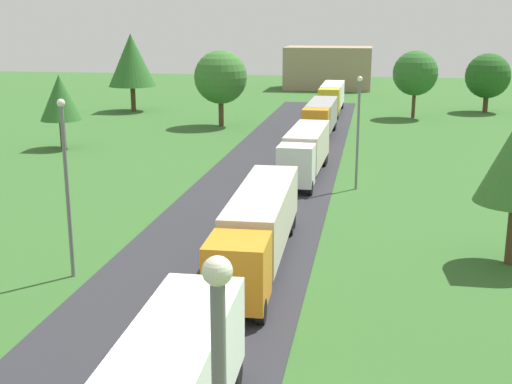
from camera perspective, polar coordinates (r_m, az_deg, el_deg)
road at (r=29.33m, az=-6.01°, el=-9.06°), size 10.00×140.00×0.06m
lane_marking_centre at (r=26.86m, az=-7.69°, el=-11.34°), size 0.16×121.53×0.01m
truck_second at (r=32.51m, az=0.25°, el=-2.79°), size 2.82×14.22×3.41m
truck_third at (r=50.80m, az=4.21°, el=3.56°), size 2.78×11.86×3.48m
truck_fourth at (r=68.13m, az=5.50°, el=6.36°), size 2.63×12.23×3.50m
truck_fifth at (r=85.84m, az=6.44°, el=8.06°), size 2.52×12.53×3.58m
lamppost_second at (r=31.52m, az=-15.77°, el=0.97°), size 0.36×0.36×8.30m
lamppost_third at (r=47.13m, az=8.65°, el=5.47°), size 0.36×0.36×7.90m
tree_oak at (r=83.27m, az=13.36°, el=9.77°), size 5.32×5.32×8.01m
tree_maple at (r=75.02m, az=-3.02°, el=9.69°), size 5.84×5.84×8.33m
tree_pine at (r=64.36m, az=-16.28°, el=7.66°), size 3.76×3.76×6.76m
tree_ash at (r=88.63m, az=-10.52°, el=10.93°), size 6.03×6.03×9.83m
tree_lime at (r=91.25m, az=19.06°, el=9.29°), size 5.64×5.64×7.42m
distant_building at (r=116.20m, az=6.15°, el=10.42°), size 14.40×9.00×7.00m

